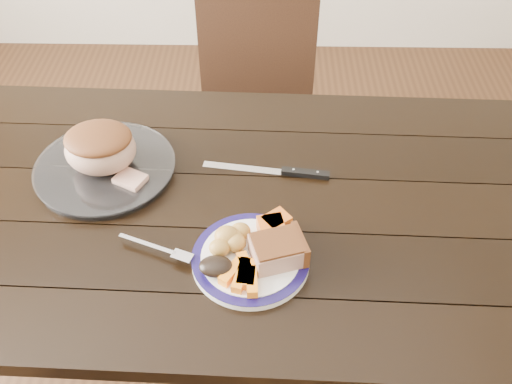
{
  "coord_description": "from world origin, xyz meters",
  "views": [
    {
      "loc": [
        0.1,
        -0.95,
        1.72
      ],
      "look_at": [
        0.08,
        -0.02,
        0.8
      ],
      "focal_mm": 40.0,
      "sensor_mm": 36.0,
      "label": 1
    }
  ],
  "objects_px": {
    "dinner_plate": "(251,259)",
    "pork_slice": "(277,251)",
    "dining_table": "(224,227)",
    "roast_joint": "(101,149)",
    "chair_far": "(253,98)",
    "serving_platter": "(106,169)",
    "carving_knife": "(290,172)",
    "fork": "(161,249)"
  },
  "relations": [
    {
      "from": "fork",
      "to": "carving_knife",
      "type": "relative_size",
      "value": 0.54
    },
    {
      "from": "chair_far",
      "to": "dinner_plate",
      "type": "distance_m",
      "value": 0.95
    },
    {
      "from": "dinner_plate",
      "to": "serving_platter",
      "type": "relative_size",
      "value": 0.75
    },
    {
      "from": "dining_table",
      "to": "fork",
      "type": "height_order",
      "value": "fork"
    },
    {
      "from": "chair_far",
      "to": "pork_slice",
      "type": "relative_size",
      "value": 8.72
    },
    {
      "from": "dinner_plate",
      "to": "carving_knife",
      "type": "xyz_separation_m",
      "value": [
        0.09,
        0.28,
        -0.0
      ]
    },
    {
      "from": "dining_table",
      "to": "chair_far",
      "type": "height_order",
      "value": "chair_far"
    },
    {
      "from": "dining_table",
      "to": "dinner_plate",
      "type": "relative_size",
      "value": 6.41
    },
    {
      "from": "dining_table",
      "to": "pork_slice",
      "type": "height_order",
      "value": "pork_slice"
    },
    {
      "from": "dining_table",
      "to": "dinner_plate",
      "type": "distance_m",
      "value": 0.22
    },
    {
      "from": "dining_table",
      "to": "roast_joint",
      "type": "xyz_separation_m",
      "value": [
        -0.3,
        0.1,
        0.17
      ]
    },
    {
      "from": "dining_table",
      "to": "pork_slice",
      "type": "xyz_separation_m",
      "value": [
        0.13,
        -0.19,
        0.14
      ]
    },
    {
      "from": "pork_slice",
      "to": "fork",
      "type": "relative_size",
      "value": 0.62
    },
    {
      "from": "dining_table",
      "to": "roast_joint",
      "type": "height_order",
      "value": "roast_joint"
    },
    {
      "from": "fork",
      "to": "pork_slice",
      "type": "bearing_deg",
      "value": 16.94
    },
    {
      "from": "dining_table",
      "to": "carving_knife",
      "type": "xyz_separation_m",
      "value": [
        0.16,
        0.1,
        0.1
      ]
    },
    {
      "from": "roast_joint",
      "to": "pork_slice",
      "type": "bearing_deg",
      "value": -33.64
    },
    {
      "from": "fork",
      "to": "roast_joint",
      "type": "xyz_separation_m",
      "value": [
        -0.18,
        0.27,
        0.05
      ]
    },
    {
      "from": "serving_platter",
      "to": "roast_joint",
      "type": "distance_m",
      "value": 0.06
    },
    {
      "from": "dinner_plate",
      "to": "serving_platter",
      "type": "height_order",
      "value": "serving_platter"
    },
    {
      "from": "dining_table",
      "to": "serving_platter",
      "type": "distance_m",
      "value": 0.33
    },
    {
      "from": "fork",
      "to": "carving_knife",
      "type": "height_order",
      "value": "fork"
    },
    {
      "from": "serving_platter",
      "to": "roast_joint",
      "type": "bearing_deg",
      "value": 0.0
    },
    {
      "from": "dining_table",
      "to": "chair_far",
      "type": "bearing_deg",
      "value": 85.81
    },
    {
      "from": "pork_slice",
      "to": "carving_knife",
      "type": "xyz_separation_m",
      "value": [
        0.03,
        0.29,
        -0.04
      ]
    },
    {
      "from": "chair_far",
      "to": "serving_platter",
      "type": "xyz_separation_m",
      "value": [
        -0.35,
        -0.64,
        0.23
      ]
    },
    {
      "from": "chair_far",
      "to": "carving_knife",
      "type": "xyz_separation_m",
      "value": [
        0.11,
        -0.64,
        0.23
      ]
    },
    {
      "from": "dining_table",
      "to": "roast_joint",
      "type": "distance_m",
      "value": 0.36
    },
    {
      "from": "dinner_plate",
      "to": "serving_platter",
      "type": "distance_m",
      "value": 0.47
    },
    {
      "from": "pork_slice",
      "to": "fork",
      "type": "bearing_deg",
      "value": 175.67
    },
    {
      "from": "carving_knife",
      "to": "chair_far",
      "type": "bearing_deg",
      "value": 107.45
    },
    {
      "from": "pork_slice",
      "to": "roast_joint",
      "type": "relative_size",
      "value": 0.62
    },
    {
      "from": "chair_far",
      "to": "roast_joint",
      "type": "height_order",
      "value": "chair_far"
    },
    {
      "from": "dining_table",
      "to": "carving_knife",
      "type": "distance_m",
      "value": 0.21
    },
    {
      "from": "dinner_plate",
      "to": "serving_platter",
      "type": "bearing_deg",
      "value": 142.99
    },
    {
      "from": "serving_platter",
      "to": "carving_knife",
      "type": "xyz_separation_m",
      "value": [
        0.46,
        0.0,
        -0.0
      ]
    },
    {
      "from": "fork",
      "to": "carving_knife",
      "type": "distance_m",
      "value": 0.39
    },
    {
      "from": "carving_knife",
      "to": "serving_platter",
      "type": "bearing_deg",
      "value": -171.97
    },
    {
      "from": "dinner_plate",
      "to": "pork_slice",
      "type": "relative_size",
      "value": 2.38
    },
    {
      "from": "chair_far",
      "to": "carving_knife",
      "type": "distance_m",
      "value": 0.69
    },
    {
      "from": "dinner_plate",
      "to": "carving_knife",
      "type": "relative_size",
      "value": 0.79
    },
    {
      "from": "dinner_plate",
      "to": "carving_knife",
      "type": "distance_m",
      "value": 0.3
    }
  ]
}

